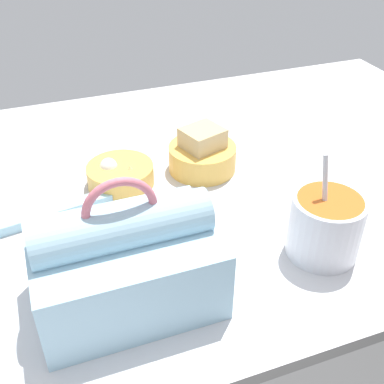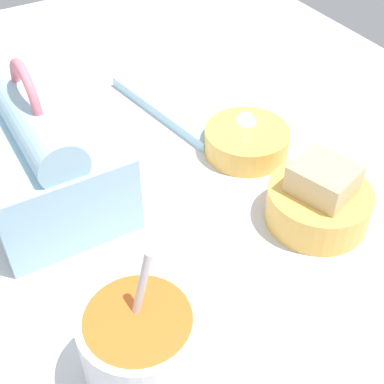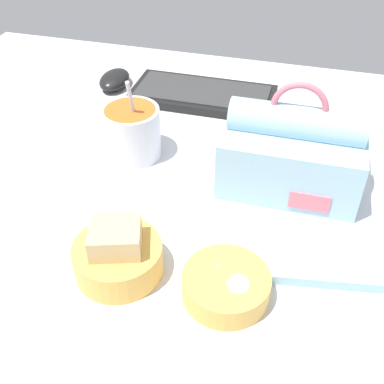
{
  "view_description": "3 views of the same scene",
  "coord_description": "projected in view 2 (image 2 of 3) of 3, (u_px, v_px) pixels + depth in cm",
  "views": [
    {
      "loc": [
        19.37,
        51.95,
        48.48
      ],
      "look_at": [
        -1.06,
        -3.62,
        7.0
      ],
      "focal_mm": 45.0,
      "sensor_mm": 36.0,
      "label": 1
    },
    {
      "loc": [
        -39.07,
        18.51,
        47.03
      ],
      "look_at": [
        -1.06,
        -3.62,
        7.0
      ],
      "focal_mm": 50.0,
      "sensor_mm": 36.0,
      "label": 2
    },
    {
      "loc": [
        13.34,
        -56.32,
        52.39
      ],
      "look_at": [
        -1.06,
        -3.62,
        7.0
      ],
      "focal_mm": 45.0,
      "sensor_mm": 36.0,
      "label": 3
    }
  ],
  "objects": [
    {
      "name": "desk_surface",
      "position": [
        161.0,
        235.0,
        0.63
      ],
      "size": [
        140.0,
        110.0,
        2.0
      ],
      "color": "silver",
      "rests_on": "ground"
    },
    {
      "name": "lunch_bag",
      "position": [
        41.0,
        156.0,
        0.62
      ],
      "size": [
        21.96,
        15.51,
        18.34
      ],
      "color": "#9EC6DB",
      "rests_on": "desk_surface"
    },
    {
      "name": "soup_cup",
      "position": [
        141.0,
        348.0,
        0.45
      ],
      "size": [
        10.05,
        10.05,
        15.27
      ],
      "color": "silver",
      "rests_on": "desk_surface"
    },
    {
      "name": "bento_bowl_sandwich",
      "position": [
        319.0,
        201.0,
        0.61
      ],
      "size": [
        12.0,
        12.0,
        8.04
      ],
      "color": "#EAB24C",
      "rests_on": "desk_surface"
    },
    {
      "name": "bento_bowl_snacks",
      "position": [
        247.0,
        140.0,
        0.72
      ],
      "size": [
        11.37,
        11.37,
        4.89
      ],
      "color": "#EAB24C",
      "rests_on": "desk_surface"
    },
    {
      "name": "chopstick_case",
      "position": [
        161.0,
        110.0,
        0.79
      ],
      "size": [
        22.55,
        5.89,
        1.6
      ],
      "color": "#99C6D6",
      "rests_on": "desk_surface"
    }
  ]
}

